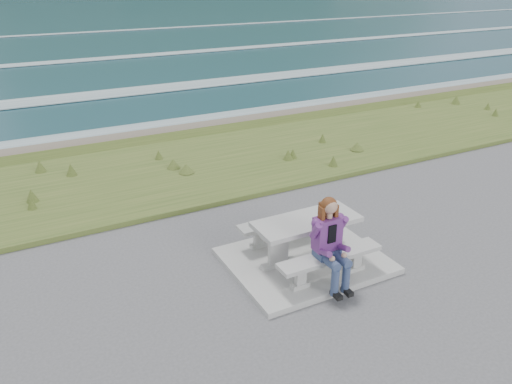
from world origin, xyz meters
TOP-DOWN VIEW (x-y plane):
  - concrete_slab at (0.00, 0.00)m, footprint 2.60×2.10m
  - picnic_table at (0.00, 0.00)m, footprint 1.80×0.75m
  - bench_landward at (0.00, -0.70)m, footprint 1.80×0.35m
  - bench_seaward at (0.00, 0.70)m, footprint 1.80×0.35m
  - grass_verge at (0.00, 5.00)m, footprint 160.00×4.50m
  - shore_drop at (0.00, 7.90)m, footprint 160.00×0.80m
  - ocean at (0.00, 25.09)m, footprint 1600.00×1600.00m
  - seated_woman at (-0.07, -0.84)m, footprint 0.43×0.74m

SIDE VIEW (x-z plane):
  - ocean at x=0.00m, z-range -1.79..-1.70m
  - grass_verge at x=0.00m, z-range -0.11..0.11m
  - shore_drop at x=0.00m, z-range -1.10..1.10m
  - concrete_slab at x=0.00m, z-range 0.00..0.10m
  - bench_landward at x=0.00m, z-range 0.22..0.67m
  - bench_seaward at x=0.00m, z-range 0.22..0.67m
  - seated_woman at x=-0.07m, z-range -0.09..1.36m
  - picnic_table at x=0.00m, z-range 0.31..1.06m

